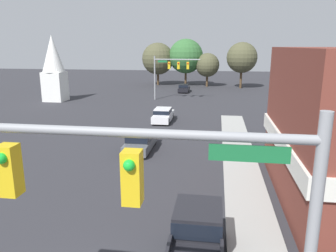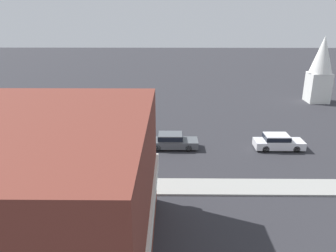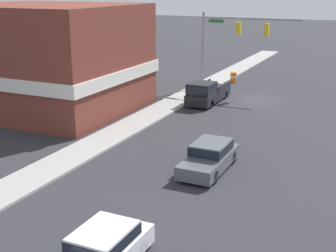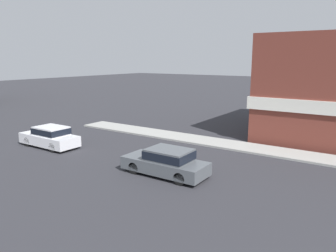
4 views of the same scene
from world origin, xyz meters
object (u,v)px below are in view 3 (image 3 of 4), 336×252
car_second_ahead (101,251)px  pickup_truck_parked (206,92)px  car_lead (210,156)px  construction_barrel (233,77)px

car_second_ahead → pickup_truck_parked: (5.13, -23.64, 0.17)m
car_lead → pickup_truck_parked: size_ratio=0.83×
pickup_truck_parked → construction_barrel: 9.35m
car_second_ahead → construction_barrel: bearing=-80.2°
car_lead → construction_barrel: size_ratio=4.66×
pickup_truck_parked → construction_barrel: pickup_truck_parked is taller
car_lead → car_second_ahead: car_second_ahead is taller
car_lead → pickup_truck_parked: (5.28, -13.42, 0.17)m
pickup_truck_parked → car_lead: bearing=111.5°
construction_barrel → pickup_truck_parked: bearing=93.6°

